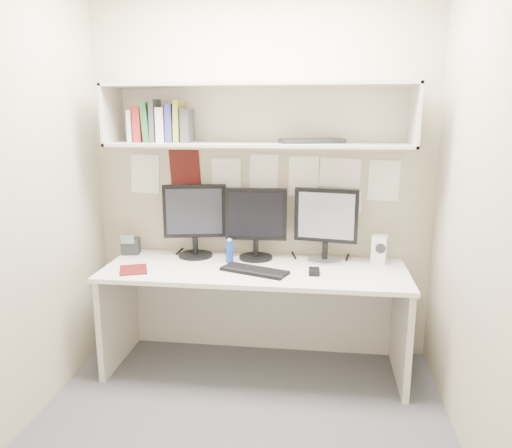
# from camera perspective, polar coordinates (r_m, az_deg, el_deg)

# --- Properties ---
(floor) EXTENTS (2.40, 2.00, 0.01)m
(floor) POSITION_cam_1_polar(r_m,az_deg,el_deg) (3.06, -1.85, -21.90)
(floor) COLOR #444348
(floor) RESTS_ON ground
(wall_back) EXTENTS (2.40, 0.02, 2.60)m
(wall_back) POSITION_cam_1_polar(r_m,az_deg,el_deg) (3.54, 0.59, 5.54)
(wall_back) COLOR tan
(wall_back) RESTS_ON ground
(wall_front) EXTENTS (2.40, 0.02, 2.60)m
(wall_front) POSITION_cam_1_polar(r_m,az_deg,el_deg) (1.61, -7.87, -3.24)
(wall_front) COLOR tan
(wall_front) RESTS_ON ground
(wall_left) EXTENTS (0.02, 2.00, 2.60)m
(wall_left) POSITION_cam_1_polar(r_m,az_deg,el_deg) (3.00, -25.34, 3.04)
(wall_left) COLOR tan
(wall_left) RESTS_ON ground
(wall_right) EXTENTS (0.02, 2.00, 2.60)m
(wall_right) POSITION_cam_1_polar(r_m,az_deg,el_deg) (2.65, 24.52, 1.99)
(wall_right) COLOR tan
(wall_right) RESTS_ON ground
(desk) EXTENTS (2.00, 0.70, 0.73)m
(desk) POSITION_cam_1_polar(r_m,az_deg,el_deg) (3.45, -0.15, -10.77)
(desk) COLOR silver
(desk) RESTS_ON floor
(overhead_hutch) EXTENTS (2.00, 0.38, 0.40)m
(overhead_hutch) POSITION_cam_1_polar(r_m,az_deg,el_deg) (3.38, 0.31, 12.34)
(overhead_hutch) COLOR beige
(overhead_hutch) RESTS_ON wall_back
(pinned_papers) EXTENTS (1.92, 0.01, 0.48)m
(pinned_papers) POSITION_cam_1_polar(r_m,az_deg,el_deg) (3.54, 0.57, 4.73)
(pinned_papers) COLOR white
(pinned_papers) RESTS_ON wall_back
(monitor_left) EXTENTS (0.44, 0.24, 0.52)m
(monitor_left) POSITION_cam_1_polar(r_m,az_deg,el_deg) (3.55, -7.00, 0.66)
(monitor_left) COLOR black
(monitor_left) RESTS_ON desk
(monitor_center) EXTENTS (0.43, 0.24, 0.50)m
(monitor_center) POSITION_cam_1_polar(r_m,az_deg,el_deg) (3.47, -0.01, 0.35)
(monitor_center) COLOR black
(monitor_center) RESTS_ON desk
(monitor_right) EXTENTS (0.43, 0.24, 0.51)m
(monitor_right) POSITION_cam_1_polar(r_m,az_deg,el_deg) (3.44, 7.98, 0.17)
(monitor_right) COLOR #A5A5AA
(monitor_right) RESTS_ON desk
(keyboard) EXTENTS (0.46, 0.30, 0.02)m
(keyboard) POSITION_cam_1_polar(r_m,az_deg,el_deg) (3.22, -0.18, -5.36)
(keyboard) COLOR black
(keyboard) RESTS_ON desk
(mouse) EXTENTS (0.07, 0.11, 0.03)m
(mouse) POSITION_cam_1_polar(r_m,az_deg,el_deg) (3.21, 6.66, -5.42)
(mouse) COLOR black
(mouse) RESTS_ON desk
(speaker) EXTENTS (0.12, 0.12, 0.19)m
(speaker) POSITION_cam_1_polar(r_m,az_deg,el_deg) (3.50, 13.93, -2.81)
(speaker) COLOR silver
(speaker) RESTS_ON desk
(blue_bottle) EXTENTS (0.05, 0.05, 0.17)m
(blue_bottle) POSITION_cam_1_polar(r_m,az_deg,el_deg) (3.42, -3.04, -3.13)
(blue_bottle) COLOR navy
(blue_bottle) RESTS_ON desk
(maroon_notebook) EXTENTS (0.24, 0.26, 0.01)m
(maroon_notebook) POSITION_cam_1_polar(r_m,az_deg,el_deg) (3.36, -13.83, -5.09)
(maroon_notebook) COLOR #53100E
(maroon_notebook) RESTS_ON desk
(desk_phone) EXTENTS (0.14, 0.13, 0.15)m
(desk_phone) POSITION_cam_1_polar(r_m,az_deg,el_deg) (3.74, -14.13, -2.42)
(desk_phone) COLOR black
(desk_phone) RESTS_ON desk
(book_stack) EXTENTS (0.42, 0.17, 0.28)m
(book_stack) POSITION_cam_1_polar(r_m,az_deg,el_deg) (3.48, -10.76, 11.20)
(book_stack) COLOR silver
(book_stack) RESTS_ON overhead_hutch
(hutch_tray) EXTENTS (0.45, 0.30, 0.03)m
(hutch_tray) POSITION_cam_1_polar(r_m,az_deg,el_deg) (3.34, 6.42, 9.43)
(hutch_tray) COLOR black
(hutch_tray) RESTS_ON overhead_hutch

